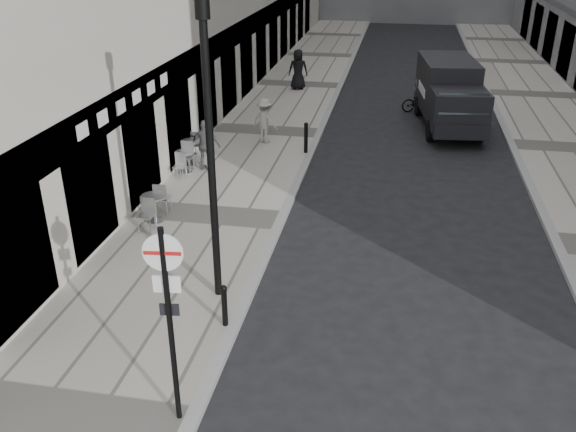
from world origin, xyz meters
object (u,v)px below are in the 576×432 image
at_px(lamppost, 210,146).
at_px(panel_van, 449,91).
at_px(cyclist, 421,95).
at_px(sign_post, 168,303).

xyz_separation_m(lamppost, panel_van, (5.38, 13.48, -2.02)).
bearing_deg(cyclist, panel_van, -87.99).
height_order(sign_post, panel_van, sign_post).
bearing_deg(sign_post, cyclist, 71.57).
height_order(lamppost, panel_van, lamppost).
bearing_deg(panel_van, lamppost, -118.43).
bearing_deg(sign_post, panel_van, 67.12).
xyz_separation_m(sign_post, cyclist, (4.00, 19.13, -1.58)).
relative_size(lamppost, cyclist, 3.28).
xyz_separation_m(sign_post, panel_van, (4.98, 17.09, -0.88)).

